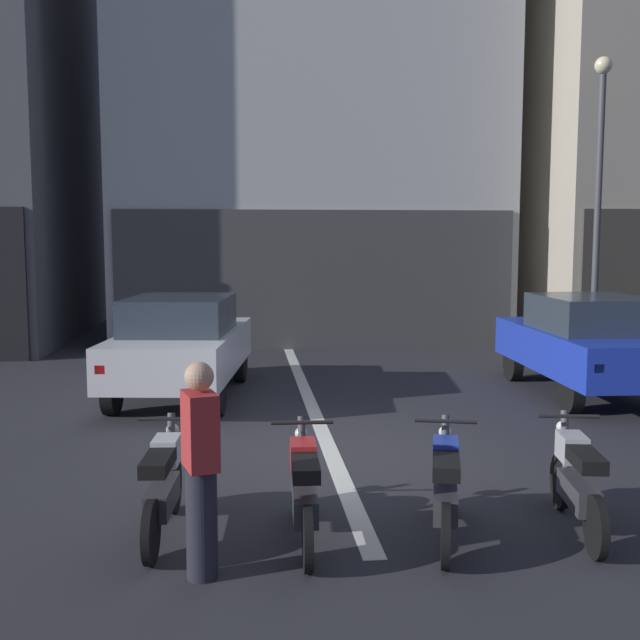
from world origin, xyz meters
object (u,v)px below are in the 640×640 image
motorcycle_blue_row_centre (445,487)px  car_blue_parked_kerbside (587,342)px  street_lamp (599,176)px  person_by_motorcycles (201,469)px  motorcycle_red_row_left_mid (304,489)px  motorcycle_white_row_leftmost (163,484)px  car_white_crossing_near (182,343)px  motorcycle_silver_row_right_mid (577,480)px

motorcycle_blue_row_centre → car_blue_parked_kerbside: bearing=55.2°
car_blue_parked_kerbside → street_lamp: (1.85, 3.64, 2.97)m
street_lamp → person_by_motorcycles: street_lamp is taller
car_blue_parked_kerbside → motorcycle_red_row_left_mid: size_ratio=2.48×
motorcycle_white_row_leftmost → motorcycle_blue_row_centre: bearing=-7.7°
car_blue_parked_kerbside → motorcycle_blue_row_centre: (-3.89, -5.60, -0.43)m
car_blue_parked_kerbside → motorcycle_white_row_leftmost: (-6.30, -5.27, -0.43)m
street_lamp → motorcycle_red_row_left_mid: size_ratio=3.75×
car_blue_parked_kerbside → car_white_crossing_near: bearing=175.5°
motorcycle_blue_row_centre → motorcycle_silver_row_right_mid: bearing=2.9°
motorcycle_white_row_leftmost → motorcycle_red_row_left_mid: bearing=-12.0°
car_white_crossing_near → motorcycle_white_row_leftmost: car_white_crossing_near is taller
car_blue_parked_kerbside → motorcycle_red_row_left_mid: car_blue_parked_kerbside is taller
motorcycle_silver_row_right_mid → street_lamp: bearing=63.7°
car_white_crossing_near → motorcycle_red_row_left_mid: 6.24m
motorcycle_white_row_leftmost → motorcycle_silver_row_right_mid: same height
car_white_crossing_near → person_by_motorcycles: bearing=-84.3°
car_white_crossing_near → motorcycle_blue_row_centre: bearing=-66.2°
car_white_crossing_near → car_blue_parked_kerbside: 6.61m
motorcycle_silver_row_right_mid → motorcycle_white_row_leftmost: bearing=175.8°
motorcycle_silver_row_right_mid → person_by_motorcycles: bearing=-169.4°
motorcycle_white_row_leftmost → person_by_motorcycles: 1.03m
motorcycle_silver_row_right_mid → person_by_motorcycles: (-3.24, -0.61, 0.40)m
motorcycle_silver_row_right_mid → car_blue_parked_kerbside: bearing=64.2°
motorcycle_red_row_left_mid → motorcycle_blue_row_centre: 1.21m
street_lamp → motorcycle_red_row_left_mid: 12.00m
car_blue_parked_kerbside → person_by_motorcycles: bearing=-134.0°
motorcycle_white_row_leftmost → street_lamp: bearing=47.6°
street_lamp → motorcycle_red_row_left_mid: bearing=-127.1°
car_white_crossing_near → person_by_motorcycles: 6.69m
motorcycle_red_row_left_mid → person_by_motorcycles: size_ratio=1.00×
car_white_crossing_near → person_by_motorcycles: person_by_motorcycles is taller
motorcycle_white_row_leftmost → motorcycle_red_row_left_mid: 1.23m
motorcycle_blue_row_centre → motorcycle_white_row_leftmost: bearing=172.3°
street_lamp → motorcycle_silver_row_right_mid: size_ratio=3.78×
car_blue_parked_kerbside → person_by_motorcycles: 8.54m
motorcycle_white_row_leftmost → motorcycle_silver_row_right_mid: bearing=-4.2°
car_white_crossing_near → street_lamp: street_lamp is taller
motorcycle_red_row_left_mid → motorcycle_blue_row_centre: same height
motorcycle_blue_row_centre → car_white_crossing_near: bearing=113.8°
street_lamp → motorcycle_blue_row_centre: bearing=-121.8°
motorcycle_white_row_leftmost → motorcycle_blue_row_centre: size_ratio=1.02×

